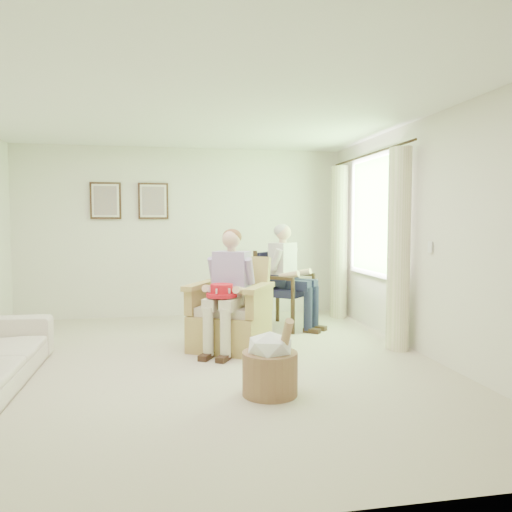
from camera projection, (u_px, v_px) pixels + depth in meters
name	position (u px, v px, depth m)	size (l,w,h in m)	color
floor	(196.00, 365.00, 5.12)	(5.50, 5.50, 0.00)	beige
back_wall	(183.00, 232.00, 7.73)	(5.00, 0.04, 2.60)	silver
front_wall	(231.00, 258.00, 2.33)	(5.00, 0.04, 2.60)	silver
right_wall	(422.00, 237.00, 5.49)	(0.04, 5.50, 2.60)	silver
ceiling	(193.00, 107.00, 4.94)	(5.00, 5.50, 0.02)	white
window	(374.00, 213.00, 6.64)	(0.13, 2.50, 1.63)	#2D6B23
curtain_left	(399.00, 250.00, 5.68)	(0.34, 0.34, 2.30)	beige
curtain_right	(339.00, 242.00, 7.61)	(0.34, 0.34, 2.30)	beige
framed_print_left	(106.00, 201.00, 7.45)	(0.45, 0.05, 0.55)	#382114
framed_print_right	(153.00, 201.00, 7.57)	(0.45, 0.05, 0.55)	#382114
wicker_armchair	(230.00, 319.00, 5.78)	(0.82, 0.82, 1.05)	tan
wood_armchair	(283.00, 286.00, 6.98)	(0.68, 0.64, 1.04)	black
person_wicker	(231.00, 281.00, 5.62)	(0.40, 0.62, 1.36)	beige
person_dark	(286.00, 268.00, 6.80)	(0.40, 0.63, 1.40)	#1A1E3A
red_hat	(222.00, 292.00, 5.43)	(0.34, 0.34, 0.14)	red
hatbox	(270.00, 363.00, 4.22)	(0.58, 0.58, 0.69)	tan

